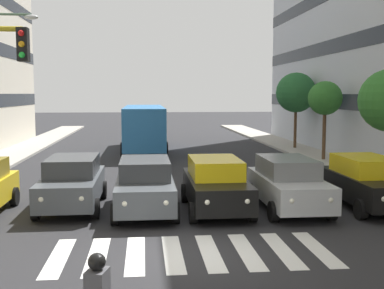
{
  "coord_description": "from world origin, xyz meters",
  "views": [
    {
      "loc": [
        1.12,
        11.22,
        3.84
      ],
      "look_at": [
        -0.8,
        -7.77,
        1.82
      ],
      "focal_mm": 44.87,
      "sensor_mm": 36.0,
      "label": 1
    }
  ],
  "objects_px": {
    "street_tree_3": "(296,93)",
    "bus_behind_traffic": "(144,124)",
    "car_1": "(288,183)",
    "car_0": "(367,182)",
    "car_2": "(216,184)",
    "car_3": "(145,185)",
    "car_4": "(73,182)",
    "street_tree_2": "(325,99)"
  },
  "relations": [
    {
      "from": "street_tree_3",
      "to": "car_4",
      "type": "bearing_deg",
      "value": 51.07
    },
    {
      "from": "car_0",
      "to": "car_1",
      "type": "xyz_separation_m",
      "value": [
        2.74,
        0.0,
        0.0
      ]
    },
    {
      "from": "car_1",
      "to": "car_2",
      "type": "height_order",
      "value": "same"
    },
    {
      "from": "car_3",
      "to": "car_0",
      "type": "bearing_deg",
      "value": 178.93
    },
    {
      "from": "car_0",
      "to": "street_tree_2",
      "type": "xyz_separation_m",
      "value": [
        -2.65,
        -10.8,
        2.68
      ]
    },
    {
      "from": "car_1",
      "to": "car_3",
      "type": "height_order",
      "value": "same"
    },
    {
      "from": "car_2",
      "to": "street_tree_2",
      "type": "distance_m",
      "value": 13.53
    },
    {
      "from": "car_1",
      "to": "street_tree_3",
      "type": "xyz_separation_m",
      "value": [
        -5.63,
        -16.74,
        3.03
      ]
    },
    {
      "from": "car_1",
      "to": "car_0",
      "type": "bearing_deg",
      "value": -179.99
    },
    {
      "from": "car_0",
      "to": "street_tree_3",
      "type": "distance_m",
      "value": 17.26
    },
    {
      "from": "car_3",
      "to": "street_tree_2",
      "type": "relative_size",
      "value": 1.01
    },
    {
      "from": "street_tree_3",
      "to": "bus_behind_traffic",
      "type": "bearing_deg",
      "value": 0.3
    },
    {
      "from": "street_tree_2",
      "to": "car_2",
      "type": "bearing_deg",
      "value": 53.95
    },
    {
      "from": "car_1",
      "to": "bus_behind_traffic",
      "type": "distance_m",
      "value": 17.37
    },
    {
      "from": "car_3",
      "to": "car_4",
      "type": "bearing_deg",
      "value": -17.87
    },
    {
      "from": "car_1",
      "to": "bus_behind_traffic",
      "type": "height_order",
      "value": "bus_behind_traffic"
    },
    {
      "from": "bus_behind_traffic",
      "to": "street_tree_3",
      "type": "relative_size",
      "value": 2.04
    },
    {
      "from": "bus_behind_traffic",
      "to": "street_tree_2",
      "type": "height_order",
      "value": "street_tree_2"
    },
    {
      "from": "street_tree_3",
      "to": "car_3",
      "type": "bearing_deg",
      "value": 58.05
    },
    {
      "from": "car_3",
      "to": "street_tree_3",
      "type": "distance_m",
      "value": 19.8
    },
    {
      "from": "bus_behind_traffic",
      "to": "street_tree_3",
      "type": "height_order",
      "value": "street_tree_3"
    },
    {
      "from": "car_2",
      "to": "street_tree_3",
      "type": "distance_m",
      "value": 18.75
    },
    {
      "from": "car_0",
      "to": "street_tree_2",
      "type": "height_order",
      "value": "street_tree_2"
    },
    {
      "from": "car_3",
      "to": "street_tree_2",
      "type": "height_order",
      "value": "street_tree_2"
    },
    {
      "from": "street_tree_3",
      "to": "car_2",
      "type": "bearing_deg",
      "value": 64.23
    },
    {
      "from": "car_1",
      "to": "street_tree_3",
      "type": "bearing_deg",
      "value": -108.58
    },
    {
      "from": "car_0",
      "to": "street_tree_3",
      "type": "xyz_separation_m",
      "value": [
        -2.89,
        -16.74,
        3.03
      ]
    },
    {
      "from": "car_3",
      "to": "street_tree_3",
      "type": "xyz_separation_m",
      "value": [
        -10.35,
        -16.6,
        3.03
      ]
    },
    {
      "from": "car_0",
      "to": "bus_behind_traffic",
      "type": "height_order",
      "value": "bus_behind_traffic"
    },
    {
      "from": "car_0",
      "to": "bus_behind_traffic",
      "type": "xyz_separation_m",
      "value": [
        7.47,
        -16.69,
        0.97
      ]
    },
    {
      "from": "street_tree_2",
      "to": "street_tree_3",
      "type": "distance_m",
      "value": 5.96
    },
    {
      "from": "street_tree_2",
      "to": "car_1",
      "type": "bearing_deg",
      "value": 63.5
    },
    {
      "from": "car_2",
      "to": "bus_behind_traffic",
      "type": "xyz_separation_m",
      "value": [
        2.31,
        -16.61,
        0.97
      ]
    },
    {
      "from": "car_3",
      "to": "bus_behind_traffic",
      "type": "distance_m",
      "value": 16.57
    },
    {
      "from": "car_0",
      "to": "car_1",
      "type": "bearing_deg",
      "value": 0.01
    },
    {
      "from": "car_1",
      "to": "bus_behind_traffic",
      "type": "bearing_deg",
      "value": -74.18
    },
    {
      "from": "car_4",
      "to": "car_2",
      "type": "bearing_deg",
      "value": 169.91
    },
    {
      "from": "street_tree_3",
      "to": "car_0",
      "type": "bearing_deg",
      "value": 80.21
    },
    {
      "from": "car_2",
      "to": "car_3",
      "type": "relative_size",
      "value": 1.0
    },
    {
      "from": "car_0",
      "to": "car_1",
      "type": "relative_size",
      "value": 1.0
    },
    {
      "from": "car_2",
      "to": "car_3",
      "type": "xyz_separation_m",
      "value": [
        2.31,
        -0.06,
        0.0
      ]
    },
    {
      "from": "car_4",
      "to": "bus_behind_traffic",
      "type": "height_order",
      "value": "bus_behind_traffic"
    }
  ]
}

